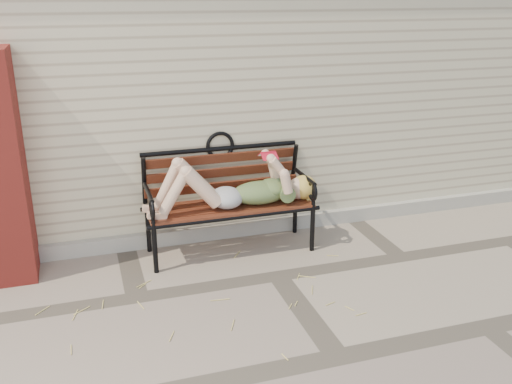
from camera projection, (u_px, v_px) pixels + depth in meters
name	position (u px, v px, depth m)	size (l,w,h in m)	color
ground	(278.00, 276.00, 5.12)	(80.00, 80.00, 0.00)	gray
house_wall	(201.00, 65.00, 7.30)	(8.00, 4.00, 3.00)	beige
foundation_strip	(247.00, 227.00, 5.96)	(8.00, 0.10, 0.15)	#AAA79A
garden_bench	(227.00, 187.00, 5.49)	(1.73, 0.69, 1.12)	black
reading_woman	(232.00, 188.00, 5.36)	(1.64, 0.37, 0.51)	#0A354A
straw_scatter	(224.00, 311.00, 4.55)	(3.02, 1.63, 0.01)	#DCC76B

